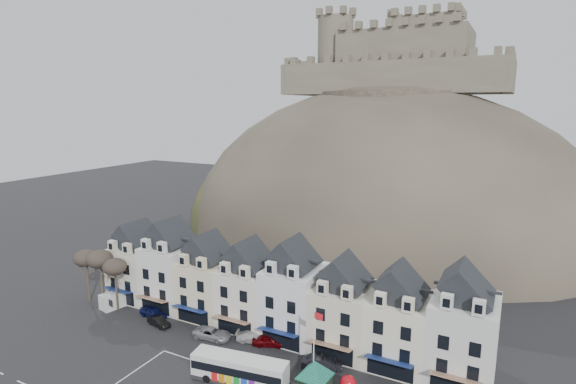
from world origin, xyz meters
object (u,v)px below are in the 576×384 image
at_px(flagpole, 314,340).
at_px(car_black, 159,322).
at_px(car_navy, 153,312).
at_px(car_white, 254,337).
at_px(car_maroon, 269,340).
at_px(car_charcoal, 322,363).
at_px(bus, 240,369).
at_px(car_silver, 212,333).
at_px(white_van, 118,299).
at_px(bus_shelter, 315,369).

distance_m(flagpole, car_black, 24.17).
height_order(car_navy, car_white, car_navy).
xyz_separation_m(car_black, car_maroon, (15.81, 2.50, 0.08)).
bearing_deg(car_charcoal, bus, 110.81).
bearing_deg(flagpole, car_maroon, 153.49).
bearing_deg(flagpole, car_black, 176.45).
xyz_separation_m(car_navy, car_maroon, (18.32, 0.95, -0.06)).
bearing_deg(car_silver, car_maroon, -81.45).
bearing_deg(white_van, bus_shelter, 2.44).
height_order(white_van, car_silver, white_van).
relative_size(flagpole, white_van, 1.58).
xyz_separation_m(bus_shelter, car_white, (-11.30, 6.45, -2.44)).
bearing_deg(white_van, car_black, 0.97).
bearing_deg(car_maroon, bus_shelter, -147.01).
xyz_separation_m(bus_shelter, car_maroon, (-9.16, 6.46, -2.41)).
relative_size(bus, car_charcoal, 2.35).
relative_size(bus, car_black, 2.91).
height_order(white_van, car_white, white_van).
height_order(white_van, car_navy, white_van).
relative_size(car_silver, car_charcoal, 1.06).
xyz_separation_m(flagpole, car_black, (-23.77, 1.47, -4.13)).
bearing_deg(flagpole, bus_shelter, -64.35).
xyz_separation_m(bus_shelter, car_navy, (-27.48, 5.50, -2.35)).
bearing_deg(car_charcoal, car_navy, 65.89).
relative_size(bus_shelter, car_white, 1.37).
bearing_deg(car_white, flagpole, -130.74).
distance_m(car_white, car_maroon, 2.15).
bearing_deg(bus_shelter, flagpole, 119.80).
distance_m(car_navy, car_silver, 11.01).
height_order(car_maroon, car_charcoal, car_charcoal).
bearing_deg(car_silver, bus, -132.21).
bearing_deg(car_navy, flagpole, -87.83).
height_order(white_van, car_charcoal, white_van).
bearing_deg(car_navy, bus_shelter, -92.60).
xyz_separation_m(car_black, car_charcoal, (23.64, 0.94, 0.15)).
relative_size(flagpole, car_navy, 1.86).
distance_m(flagpole, car_charcoal, 4.66).
bearing_deg(white_van, car_white, 13.38).
distance_m(white_van, car_charcoal, 33.59).
bearing_deg(bus_shelter, car_navy, 172.83).
xyz_separation_m(car_silver, car_white, (5.20, 1.84, -0.03)).
height_order(bus, white_van, bus).
bearing_deg(bus, car_white, 102.98).
bearing_deg(bus, flagpole, 22.05).
height_order(car_navy, car_charcoal, car_navy).
relative_size(flagpole, car_black, 2.22).
bearing_deg(car_charcoal, car_maroon, 55.97).
bearing_deg(car_white, white_van, 72.02).
xyz_separation_m(car_navy, car_white, (16.17, 0.95, -0.10)).
xyz_separation_m(bus, car_maroon, (-1.01, 8.06, -0.96)).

